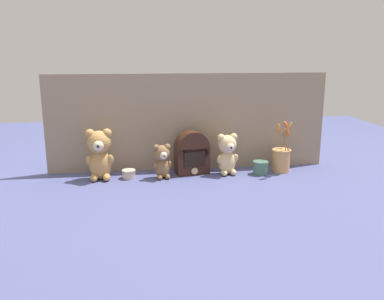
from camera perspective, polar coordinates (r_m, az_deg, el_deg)
ground_plane at (r=2.33m, az=0.06°, el=-3.76°), size 4.00×4.00×0.00m
backdrop_wall at (r=2.43m, az=-0.45°, el=3.93°), size 1.67×0.02×0.58m
teddy_bear_large at (r=2.30m, az=-12.85°, el=-0.46°), size 0.15×0.15×0.29m
teddy_bear_medium at (r=2.35m, az=4.98°, el=-0.46°), size 0.13×0.12×0.24m
teddy_bear_small at (r=2.28m, az=-4.19°, el=-1.49°), size 0.11×0.10×0.20m
flower_vase at (r=2.46m, az=12.42°, el=-1.02°), size 0.13×0.16×0.32m
vintage_radio at (r=2.36m, az=-0.00°, el=-0.48°), size 0.21×0.13×0.25m
decorative_tin_tall at (r=2.40m, az=9.57°, el=-2.44°), size 0.09×0.09×0.08m
decorative_tin_short at (r=2.32m, az=-8.87°, el=-3.35°), size 0.08×0.08×0.05m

